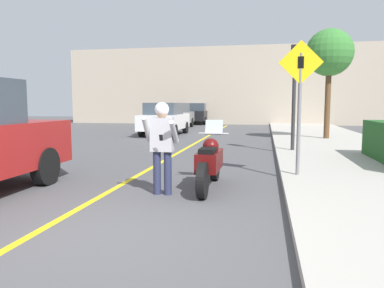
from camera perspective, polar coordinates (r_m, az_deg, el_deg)
The scene contains 11 objects.
ground_plane at distance 5.02m, azimuth -16.61°, elevation -13.15°, with size 80.00×80.00×0.00m, color #4C4C4F.
road_center_line at distance 10.70m, azimuth -4.45°, elevation -2.64°, with size 0.12×36.00×0.01m.
building_backdrop at distance 30.30m, azimuth 6.94°, elevation 8.82°, with size 28.00×1.20×6.12m.
motorcycle at distance 7.23m, azimuth 2.69°, elevation -2.83°, with size 0.62×2.25×1.30m.
person_biker at distance 6.70m, azimuth -4.59°, elevation 0.79°, with size 0.59×0.46×1.67m.
crossing_sign at distance 8.17m, azimuth 16.10°, elevation 7.21°, with size 0.91×0.08×2.81m.
traffic_light at distance 12.59m, azimuth 15.35°, elevation 9.81°, with size 0.26×0.30×3.36m.
street_tree at distance 17.46m, azimuth 20.21°, elevation 12.81°, with size 2.00×2.00×4.68m.
parked_car_white at distance 19.62m, azimuth -4.20°, elevation 3.87°, with size 1.88×4.20×1.68m.
parked_car_grey at distance 25.28m, azimuth -2.55°, elevation 4.39°, with size 1.88×4.20×1.68m.
parked_car_black at distance 30.38m, azimuth 0.76°, elevation 4.69°, with size 1.88×4.20×1.68m.
Camera 1 is at (2.25, -4.18, 1.64)m, focal length 35.00 mm.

